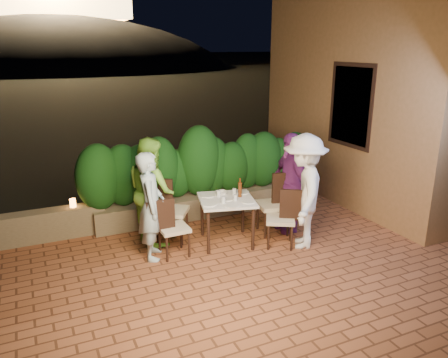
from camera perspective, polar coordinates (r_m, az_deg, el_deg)
ground at (r=6.41m, az=3.98°, el=-11.78°), size 400.00×400.00×0.00m
terrace_floor at (r=6.83m, az=1.94°, el=-10.36°), size 7.00×6.00×0.15m
building_wall at (r=9.39m, az=18.34°, el=12.75°), size 1.60×5.00×5.00m
window_pane at (r=8.55m, az=16.38°, el=9.19°), size 0.08×1.00×1.40m
window_frame at (r=8.54m, az=16.33°, el=9.19°), size 0.06×1.15×1.55m
planter at (r=8.30m, az=-2.33°, el=-3.18°), size 4.20×0.55×0.40m
hedge at (r=8.07m, az=-2.39°, el=1.82°), size 4.00×0.70×1.10m
parapet at (r=7.75m, az=-23.44°, el=-5.76°), size 2.20×0.30×0.50m
hill at (r=65.47m, az=-20.53°, el=9.79°), size 52.00×40.00×22.00m
dining_table at (r=7.02m, az=0.34°, el=-5.49°), size 1.02×1.02×0.75m
plate_nw at (r=6.65m, az=-1.98°, el=-3.28°), size 0.24×0.24×0.01m
plate_sw at (r=7.03m, az=-2.13°, el=-2.16°), size 0.23×0.23×0.01m
plate_ne at (r=6.76m, az=3.18°, el=-2.97°), size 0.21×0.21×0.01m
plate_se at (r=7.18m, az=2.38°, el=-1.73°), size 0.23×0.23×0.01m
plate_centre at (r=6.86m, az=0.43°, el=-2.63°), size 0.20×0.20×0.01m
plate_front at (r=6.59m, az=1.00°, el=-3.50°), size 0.21×0.21×0.01m
glass_nw at (r=6.69m, az=-0.08°, el=-2.74°), size 0.06×0.06×0.10m
glass_sw at (r=6.99m, az=-0.70°, el=-1.88°), size 0.06×0.06×0.10m
glass_ne at (r=6.80m, az=1.48°, el=-2.46°), size 0.06×0.06×0.10m
glass_se at (r=7.06m, az=1.35°, el=-1.66°), size 0.06×0.06×0.11m
beer_bottle at (r=6.93m, az=2.10°, el=-1.12°), size 0.06×0.06×0.31m
bowl at (r=7.12m, az=-0.34°, el=-1.77°), size 0.19×0.19×0.04m
chair_left_front at (r=6.63m, az=-6.59°, el=-6.23°), size 0.43×0.43×0.92m
chair_left_back at (r=7.14m, az=-6.81°, el=-4.01°), size 0.66×0.66×1.03m
chair_right_front at (r=6.94m, az=7.37°, el=-5.06°), size 0.60×0.60×0.94m
chair_right_back at (r=7.38m, az=6.43°, el=-3.19°), size 0.57×0.57×1.06m
diner_blue at (r=6.49m, az=-9.50°, el=-3.51°), size 0.55×0.69×1.63m
diner_green at (r=7.02m, az=-9.45°, el=-1.50°), size 0.78×0.93×1.72m
diner_white at (r=6.86m, az=10.39°, el=-1.62°), size 1.19×1.35×1.81m
diner_purple at (r=7.43m, az=8.60°, el=-0.47°), size 0.49×1.03×1.71m
parapet_lamp at (r=7.66m, az=-19.15°, el=-2.97°), size 0.10×0.10×0.14m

